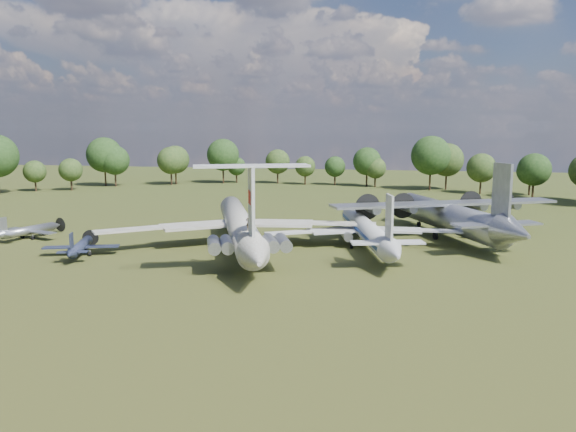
% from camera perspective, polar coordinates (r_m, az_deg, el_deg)
% --- Properties ---
extents(ground, '(300.00, 300.00, 0.00)m').
position_cam_1_polar(ground, '(81.36, -6.69, -3.06)').
color(ground, '#284216').
rests_on(ground, ground).
extents(il62_airliner, '(55.37, 62.36, 5.07)m').
position_cam_1_polar(il62_airliner, '(79.58, -4.94, -1.44)').
color(il62_airliner, '#B7B7B2').
rests_on(il62_airliner, ground).
extents(tu104_jet, '(37.55, 44.55, 3.86)m').
position_cam_1_polar(tu104_jet, '(80.61, 7.99, -1.80)').
color(tu104_jet, silver).
rests_on(tu104_jet, ground).
extents(an12_transport, '(49.98, 52.18, 5.38)m').
position_cam_1_polar(an12_transport, '(89.98, 15.95, -0.44)').
color(an12_transport, '#97999E').
rests_on(an12_transport, ground).
extents(small_prop_west, '(13.43, 15.71, 1.96)m').
position_cam_1_polar(small_prop_west, '(79.43, -20.32, -3.14)').
color(small_prop_west, black).
rests_on(small_prop_west, ground).
extents(small_prop_northwest, '(13.28, 15.59, 1.95)m').
position_cam_1_polar(small_prop_northwest, '(94.73, -24.84, -1.52)').
color(small_prop_northwest, '#979A9E').
rests_on(small_prop_northwest, ground).
extents(person_on_il62, '(0.82, 0.70, 1.91)m').
position_cam_1_polar(person_on_il62, '(65.05, -3.99, -0.66)').
color(person_on_il62, olive).
rests_on(person_on_il62, il62_airliner).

